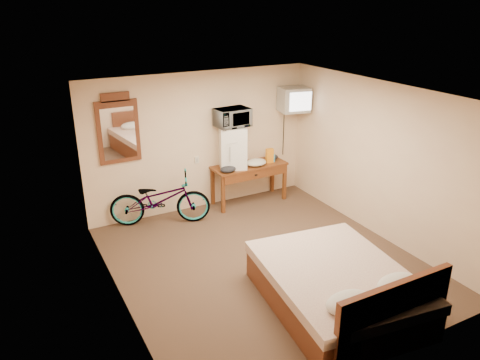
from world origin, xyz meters
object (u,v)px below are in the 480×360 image
Objects in this scene: mini_fridge at (233,147)px; wall_mirror at (118,129)px; bicycle at (160,199)px; blue_cup at (273,158)px; crt_television at (294,99)px; bed at (339,288)px; desk at (250,171)px; microwave at (232,118)px.

wall_mirror is (-1.98, 0.20, 0.54)m from mini_fridge.
bicycle is (0.52, -0.32, -1.22)m from wall_mirror.
mini_fridge is 0.88m from blue_cup.
crt_television is 4.05m from bed.
desk is at bearing -178.64° from crt_television.
bicycle is (-1.79, -0.05, -0.19)m from desk.
desk is 0.60m from mini_fridge.
blue_cup is 3.56m from bed.
microwave is (-0.33, 0.07, 1.04)m from desk.
microwave is 0.26× the size of bed.
bed is at bearing -114.50° from crt_television.
mini_fridge is 0.33× the size of bed.
desk is at bearing -11.99° from mini_fridge.
wall_mirror is at bearing 173.23° from desk.
wall_mirror is at bearing 114.98° from bed.
desk is at bearing -68.31° from bicycle.
wall_mirror is (-3.24, 0.25, -0.22)m from crt_television.
blue_cup is 2.93m from wall_mirror.
crt_television is 0.55× the size of wall_mirror.
desk is 1.22× the size of wall_mirror.
crt_television is at bearing 1.36° from desk.
blue_cup is at bearing 71.87° from bed.
blue_cup is 2.31m from bicycle.
microwave is 0.51× the size of wall_mirror.
crt_television is at bearing -68.38° from bicycle.
bicycle is 0.73× the size of bed.
wall_mirror is at bearing 174.12° from mini_fridge.
blue_cup is (0.48, -0.02, 0.18)m from desk.
microwave is (0.00, 0.00, 0.55)m from mini_fridge.
mini_fridge is 0.55m from microwave.
microwave is at bearing 177.81° from crt_television.
crt_television is (0.45, 0.05, 1.07)m from blue_cup.
wall_mirror is 1.37m from bicycle.
blue_cup is 1.16m from crt_television.
bed is (-0.28, -3.44, -0.84)m from mini_fridge.
mini_fridge is at bearing 173.45° from blue_cup.
bed is (-0.28, -3.44, -1.39)m from microwave.
crt_television is at bearing -6.26° from microwave.
mini_fridge is 0.45× the size of bicycle.
microwave is at bearing 167.98° from desk.
microwave is 0.93× the size of crt_television.
wall_mirror reaches higher than microwave.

